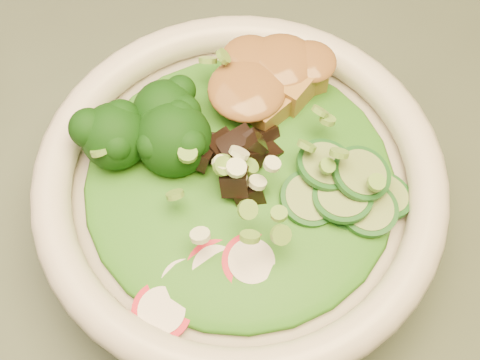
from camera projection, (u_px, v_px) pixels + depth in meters
dining_table at (121, 215)px, 0.60m from camera, size 1.20×0.80×0.75m
salad_bowl at (240, 194)px, 0.44m from camera, size 0.26×0.26×0.07m
lettuce_bed at (240, 179)px, 0.42m from camera, size 0.20×0.20×0.02m
broccoli_florets at (144, 151)px, 0.41m from camera, size 0.09×0.09×0.04m
radish_slices at (219, 273)px, 0.39m from camera, size 0.11×0.07×0.02m
cucumber_slices at (341, 194)px, 0.41m from camera, size 0.08×0.08×0.04m
mushroom_heap at (244, 153)px, 0.42m from camera, size 0.08×0.08×0.04m
tofu_cubes at (264, 91)px, 0.44m from camera, size 0.10×0.08×0.04m
peanut_sauce at (265, 80)px, 0.43m from camera, size 0.07×0.05×0.02m
scallion_garnish at (240, 161)px, 0.40m from camera, size 0.19×0.19×0.02m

